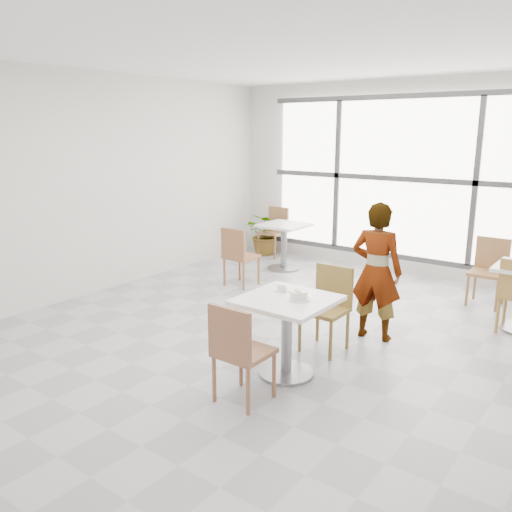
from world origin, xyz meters
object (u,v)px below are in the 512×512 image
Objects in this scene: chair_near at (238,348)px; bg_chair_left_near at (238,253)px; bg_chair_right_far at (489,267)px; plant_left at (266,234)px; person at (376,272)px; bg_chair_left_far at (275,228)px; bg_table_left at (284,240)px; chair_far at (329,302)px; coffee_cup at (281,288)px; main_table at (287,322)px; oatmeal_bowl at (299,295)px.

bg_chair_left_near is (-2.11, 2.62, 0.00)m from chair_near.
plant_left is at bearing 172.65° from bg_chair_right_far.
bg_chair_left_far is at bearing -46.15° from person.
bg_chair_left_near reaches higher than plant_left.
plant_left is at bearing 141.83° from bg_table_left.
chair_far is 1.14× the size of plant_left.
bg_chair_left_near reaches higher than coffee_cup.
main_table is 3.43m from bg_chair_right_far.
bg_chair_left_near is at bearing -156.39° from bg_chair_right_far.
bg_table_left is at bearing 125.80° from oatmeal_bowl.
oatmeal_bowl is at bearing 76.13° from person.
plant_left is (-0.14, -0.08, -0.12)m from bg_chair_left_far.
chair_far reaches higher than coffee_cup.
oatmeal_bowl is 4.86m from bg_chair_left_far.
oatmeal_bowl is at bearing -52.68° from bg_chair_left_far.
person is (0.43, 1.18, -0.03)m from coffee_cup.
chair_near is at bearing -80.76° from coffee_cup.
chair_far is 2.69m from bg_chair_right_far.
oatmeal_bowl is (0.11, 0.03, 0.27)m from main_table.
plant_left is (-3.95, 0.51, -0.12)m from bg_chair_right_far.
bg_table_left is 3.12m from bg_chair_right_far.
bg_chair_left_near is 2.07m from bg_chair_left_far.
bg_chair_left_far is at bearing 127.32° from oatmeal_bowl.
plant_left is (-3.24, 2.48, -0.37)m from person.
coffee_cup is at bearing 137.71° from bg_chair_left_near.
chair_far is 0.71m from coffee_cup.
plant_left is (-2.81, 3.66, -0.40)m from coffee_cup.
chair_near is (-0.03, -0.68, -0.02)m from main_table.
main_table is at bearing 71.82° from person.
coffee_cup is 4.63m from plant_left.
oatmeal_bowl is 0.14× the size of person.
chair_near is 1.00× the size of chair_far.
bg_table_left is at bearing 124.28° from main_table.
coffee_cup is 2.68m from bg_chair_left_near.
main_table is at bearing -55.72° from bg_table_left.
person is 4.03m from bg_chair_left_far.
oatmeal_bowl is 0.24× the size of bg_chair_right_far.
bg_table_left is at bearing -89.23° from bg_chair_left_near.
coffee_cup is at bearing -104.14° from chair_far.
bg_chair_left_far reaches higher than plant_left.
main_table is 0.92× the size of chair_near.
chair_near is 2.04m from person.
main_table is at bearing -106.44° from bg_chair_right_far.
coffee_cup is 3.36m from bg_chair_right_far.
chair_far is 0.82m from oatmeal_bowl.
main_table is 0.78m from chair_far.
coffee_cup is at bearing 63.32° from person.
plant_left is at bearing -149.47° from bg_chair_left_far.
chair_far and bg_chair_right_far have the same top height.
person is at bearing 78.48° from main_table.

